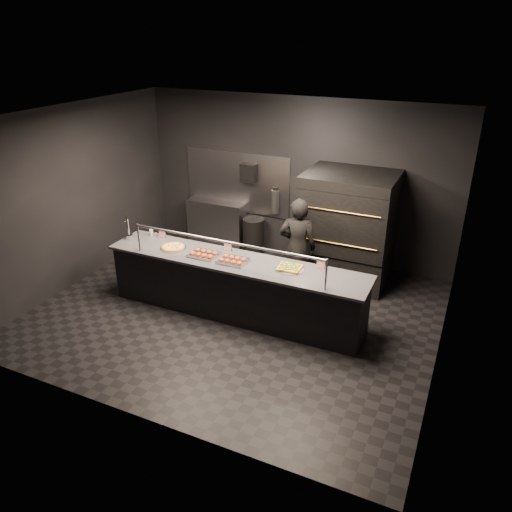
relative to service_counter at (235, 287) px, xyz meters
name	(u,v)px	position (x,y,z in m)	size (l,w,h in m)	color
room	(234,223)	(-0.02, 0.05, 1.03)	(6.04, 6.00, 3.00)	black
service_counter	(235,287)	(0.00, 0.00, 0.00)	(4.10, 0.78, 1.37)	black
pizza_oven	(347,227)	(1.20, 1.90, 0.50)	(1.50, 1.23, 1.91)	black
prep_shelf	(217,222)	(-1.60, 2.32, -0.01)	(1.20, 0.35, 0.90)	#99999E
towel_dispenser	(249,173)	(-0.90, 2.39, 1.09)	(0.30, 0.20, 0.35)	black
fire_extinguisher	(275,201)	(-0.35, 2.40, 0.60)	(0.14, 0.14, 0.51)	#B2B2B7
beer_tap	(128,231)	(-1.94, 0.01, 0.59)	(0.12, 0.18, 0.47)	silver
round_pizza	(173,247)	(-1.08, -0.01, 0.47)	(0.41, 0.41, 0.03)	silver
slider_tray_a	(204,254)	(-0.50, -0.05, 0.48)	(0.45, 0.34, 0.07)	silver
slider_tray_b	(233,260)	(0.00, -0.07, 0.48)	(0.45, 0.35, 0.07)	silver
square_pizza	(290,268)	(0.85, 0.07, 0.47)	(0.43, 0.43, 0.05)	silver
condiment_jar	(153,233)	(-1.67, 0.28, 0.51)	(0.16, 0.06, 0.11)	silver
tent_cards	(233,247)	(-0.16, 0.28, 0.53)	(2.85, 0.04, 0.15)	white
trash_bin	(254,236)	(-0.72, 2.22, -0.11)	(0.42, 0.42, 0.70)	black
worker	(297,247)	(0.62, 1.02, 0.37)	(0.61, 0.40, 1.66)	black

